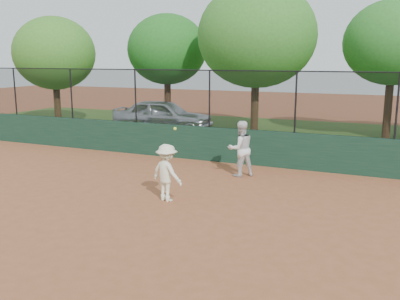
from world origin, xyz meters
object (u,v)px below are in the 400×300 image
at_px(player_main, 167,173).
at_px(tree_2, 256,36).
at_px(parked_car, 163,116).
at_px(tree_3, 393,43).
at_px(player_second, 241,149).
at_px(tree_0, 54,53).
at_px(tree_1, 167,50).

height_order(player_main, tree_2, tree_2).
height_order(parked_car, tree_3, tree_3).
height_order(player_second, tree_0, tree_0).
height_order(tree_2, tree_3, tree_2).
relative_size(parked_car, player_second, 2.84).
relative_size(parked_car, tree_1, 0.82).
distance_m(parked_car, player_main, 10.69).
relative_size(player_second, tree_0, 0.30).
distance_m(player_second, tree_2, 8.44).
bearing_deg(tree_1, tree_0, -152.03).
xyz_separation_m(player_second, player_main, (-0.92, -3.11, -0.12)).
distance_m(parked_car, tree_0, 7.01).
xyz_separation_m(tree_1, tree_3, (11.13, -0.21, 0.19)).
height_order(tree_1, tree_3, tree_3).
xyz_separation_m(player_main, tree_1, (-6.23, 11.95, 3.32)).
bearing_deg(tree_0, tree_1, 27.97).
distance_m(parked_car, tree_3, 10.86).
distance_m(tree_1, tree_2, 5.61).
distance_m(tree_0, tree_2, 10.71).
xyz_separation_m(player_second, tree_2, (-1.77, 7.35, 3.74)).
distance_m(tree_0, tree_3, 16.56).
bearing_deg(player_second, tree_3, -157.25).
bearing_deg(parked_car, tree_0, 82.45).
bearing_deg(tree_0, player_main, -38.66).
bearing_deg(tree_2, tree_0, -173.05).
bearing_deg(tree_3, tree_1, 178.91).
height_order(player_second, tree_2, tree_2).
distance_m(player_second, tree_3, 10.08).
bearing_deg(tree_3, player_main, -112.66).
height_order(parked_car, player_second, player_second).
relative_size(player_main, tree_0, 0.34).
bearing_deg(player_main, tree_0, 141.34).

